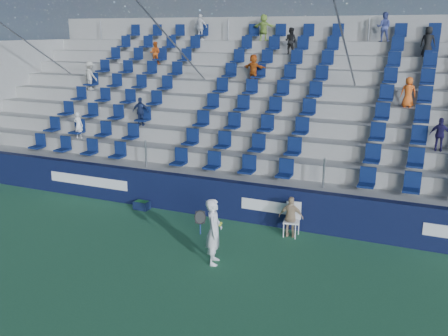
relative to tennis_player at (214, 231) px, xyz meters
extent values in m
plane|color=#307048|center=(-1.08, -0.15, -0.85)|extent=(70.00, 70.00, 0.00)
cube|color=#0E1436|center=(-1.08, 3.00, -0.25)|extent=(24.00, 0.30, 1.20)
cube|color=white|center=(-6.08, 2.84, -0.23)|extent=(3.20, 0.02, 0.34)
cube|color=white|center=(0.42, 2.84, -0.23)|extent=(1.60, 0.02, 0.34)
cube|color=#989893|center=(-1.08, 3.58, -0.25)|extent=(24.00, 0.85, 1.20)
cube|color=#989893|center=(-1.08, 4.43, 0.00)|extent=(24.00, 0.85, 1.70)
cube|color=#989893|center=(-1.08, 5.28, 0.25)|extent=(24.00, 0.85, 2.20)
cube|color=#989893|center=(-1.08, 6.13, 0.50)|extent=(24.00, 0.85, 2.70)
cube|color=#989893|center=(-1.08, 6.98, 0.75)|extent=(24.00, 0.85, 3.20)
cube|color=#989893|center=(-1.08, 7.83, 1.00)|extent=(24.00, 0.85, 3.70)
cube|color=#989893|center=(-1.08, 8.68, 1.25)|extent=(24.00, 0.85, 4.20)
cube|color=#989893|center=(-1.08, 9.53, 1.50)|extent=(24.00, 0.85, 4.70)
cube|color=#989893|center=(-1.08, 10.38, 1.75)|extent=(24.00, 0.85, 5.20)
cube|color=#989893|center=(-1.08, 11.05, 2.25)|extent=(24.00, 0.50, 6.20)
cube|color=#989893|center=(-12.93, 6.98, 1.75)|extent=(0.30, 7.65, 5.20)
cube|color=#0C1C4B|center=(-1.08, 3.58, 0.70)|extent=(16.05, 0.50, 0.70)
cube|color=#0C1C4B|center=(-1.08, 4.43, 1.20)|extent=(16.05, 0.50, 0.70)
cube|color=#0C1C4B|center=(-1.08, 5.28, 1.70)|extent=(16.05, 0.50, 0.70)
cube|color=#0C1C4B|center=(-1.08, 6.13, 2.20)|extent=(16.05, 0.50, 0.70)
cube|color=#0C1C4B|center=(-1.08, 6.98, 2.70)|extent=(16.05, 0.50, 0.70)
cube|color=#0C1C4B|center=(-1.08, 7.83, 3.20)|extent=(16.05, 0.50, 0.70)
cube|color=#0C1C4B|center=(-1.08, 8.68, 3.70)|extent=(16.05, 0.50, 0.70)
cube|color=#0C1C4B|center=(-1.08, 9.53, 4.20)|extent=(16.05, 0.50, 0.70)
cube|color=#0C1C4B|center=(-1.08, 10.38, 4.70)|extent=(16.05, 0.50, 0.70)
cylinder|color=gray|center=(-4.08, 6.98, 3.50)|extent=(0.06, 7.68, 4.55)
cylinder|color=gray|center=(1.92, 6.98, 3.50)|extent=(0.06, 7.68, 4.55)
cylinder|color=gray|center=(-10.88, 6.98, 3.50)|extent=(0.06, 7.68, 4.55)
imported|color=black|center=(4.16, 9.48, 4.39)|extent=(0.57, 0.41, 1.07)
imported|color=silver|center=(-7.59, 4.38, 1.35)|extent=(0.38, 0.27, 0.99)
imported|color=black|center=(-0.93, 9.48, 4.38)|extent=(0.59, 0.50, 1.04)
imported|color=#A0C64F|center=(-2.37, 10.33, 4.90)|extent=(1.04, 0.43, 1.09)
imported|color=#201A4E|center=(4.89, 5.23, 1.85)|extent=(0.58, 0.24, 0.99)
imported|color=white|center=(-5.33, 10.33, 4.92)|extent=(0.70, 0.37, 1.13)
imported|color=#B9B5A7|center=(-8.89, 6.93, 2.95)|extent=(0.85, 0.63, 1.18)
imported|color=#19254C|center=(-5.36, 5.23, 1.88)|extent=(0.66, 0.40, 1.05)
imported|color=#E45A1A|center=(3.81, 6.93, 2.85)|extent=(0.54, 0.42, 0.99)
imported|color=#C64F17|center=(-6.70, 8.63, 3.84)|extent=(0.56, 0.49, 0.97)
imported|color=#D76019|center=(-1.87, 7.78, 3.38)|extent=(1.03, 0.56, 1.06)
imported|color=#424E92|center=(2.50, 10.33, 4.91)|extent=(0.55, 0.44, 1.10)
imported|color=white|center=(0.00, 0.00, 0.00)|extent=(0.56, 0.71, 1.69)
cylinder|color=navy|center=(-0.25, -0.25, 0.12)|extent=(0.03, 0.03, 0.28)
torus|color=black|center=(-0.25, -0.25, 0.42)|extent=(0.30, 0.17, 0.28)
plane|color=#262626|center=(-0.25, -0.25, 0.42)|extent=(0.30, 0.16, 0.29)
sphere|color=#BED231|center=(0.25, -0.20, 0.28)|extent=(0.07, 0.07, 0.07)
sphere|color=#BED231|center=(0.25, -0.14, 0.31)|extent=(0.07, 0.07, 0.07)
cube|color=white|center=(1.30, 2.40, -0.40)|extent=(0.49, 0.49, 0.04)
cube|color=white|center=(1.30, 2.61, -0.14)|extent=(0.43, 0.11, 0.52)
cylinder|color=white|center=(1.13, 2.23, -0.63)|extent=(0.03, 0.03, 0.42)
cylinder|color=white|center=(1.47, 2.23, -0.63)|extent=(0.03, 0.03, 0.42)
cylinder|color=white|center=(1.13, 2.58, -0.63)|extent=(0.03, 0.03, 0.42)
cylinder|color=white|center=(1.47, 2.58, -0.63)|extent=(0.03, 0.03, 0.42)
imported|color=tan|center=(1.30, 2.35, -0.26)|extent=(0.72, 0.35, 1.18)
cube|color=#0F1938|center=(-3.77, 2.60, -0.71)|extent=(0.51, 0.34, 0.27)
cube|color=#1E662D|center=(-3.77, 2.60, -0.65)|extent=(0.41, 0.25, 0.16)
camera|label=1|loc=(4.77, -10.39, 4.78)|focal=40.00mm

